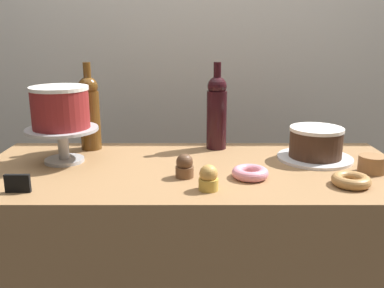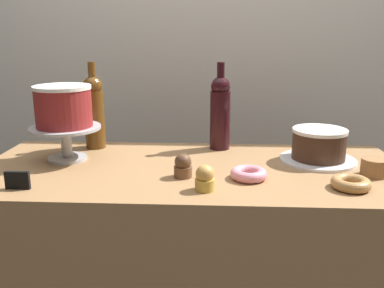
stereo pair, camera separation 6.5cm
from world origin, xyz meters
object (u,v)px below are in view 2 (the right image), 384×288
(cake_stand_pedestal, at_px, (66,137))
(donut_pink, at_px, (249,174))
(cupcake_caramel, at_px, (205,179))
(white_layer_cake, at_px, (63,106))
(donut_maple, at_px, (351,183))
(wine_bottle_dark_red, at_px, (220,111))
(wine_bottle_amber, at_px, (94,110))
(price_sign_chalkboard, at_px, (17,180))
(cookie_stack, at_px, (375,167))
(chocolate_round_cake, at_px, (319,144))
(cupcake_chocolate, at_px, (183,166))

(cake_stand_pedestal, height_order, donut_pink, cake_stand_pedestal)
(cake_stand_pedestal, relative_size, cupcake_caramel, 3.24)
(cake_stand_pedestal, distance_m, white_layer_cake, 0.11)
(cake_stand_pedestal, xyz_separation_m, donut_maple, (0.90, -0.23, -0.07))
(wine_bottle_dark_red, relative_size, cupcake_caramel, 4.38)
(wine_bottle_dark_red, height_order, wine_bottle_amber, same)
(cupcake_caramel, xyz_separation_m, donut_maple, (0.41, 0.03, -0.02))
(wine_bottle_amber, distance_m, price_sign_chalkboard, 0.48)
(wine_bottle_dark_red, bearing_deg, cookie_stack, -31.30)
(cupcake_caramel, distance_m, donut_pink, 0.17)
(chocolate_round_cake, height_order, cupcake_caramel, chocolate_round_cake)
(cupcake_caramel, bearing_deg, white_layer_cake, 151.37)
(wine_bottle_dark_red, bearing_deg, chocolate_round_cake, -23.64)
(cupcake_chocolate, height_order, price_sign_chalkboard, cupcake_chocolate)
(cupcake_chocolate, bearing_deg, wine_bottle_amber, 138.00)
(wine_bottle_amber, xyz_separation_m, donut_pink, (0.56, -0.33, -0.13))
(wine_bottle_dark_red, xyz_separation_m, donut_maple, (0.37, -0.41, -0.13))
(white_layer_cake, bearing_deg, chocolate_round_cake, 1.91)
(cake_stand_pedestal, bearing_deg, cookie_stack, -6.41)
(cupcake_chocolate, xyz_separation_m, cookie_stack, (0.59, 0.04, -0.01))
(white_layer_cake, relative_size, chocolate_round_cake, 1.05)
(cupcake_chocolate, distance_m, price_sign_chalkboard, 0.48)
(price_sign_chalkboard, bearing_deg, cupcake_chocolate, 15.26)
(white_layer_cake, distance_m, cookie_stack, 1.03)
(cake_stand_pedestal, xyz_separation_m, price_sign_chalkboard, (-0.05, -0.28, -0.06))
(white_layer_cake, distance_m, cupcake_caramel, 0.57)
(wine_bottle_amber, bearing_deg, cupcake_caramel, -45.20)
(wine_bottle_dark_red, relative_size, donut_pink, 2.91)
(chocolate_round_cake, relative_size, donut_maple, 1.63)
(wine_bottle_amber, bearing_deg, donut_pink, -30.58)
(cookie_stack, bearing_deg, donut_pink, -172.70)
(wine_bottle_amber, height_order, cupcake_caramel, wine_bottle_amber)
(cupcake_caramel, height_order, cookie_stack, cupcake_caramel)
(cake_stand_pedestal, height_order, cupcake_caramel, cake_stand_pedestal)
(chocolate_round_cake, relative_size, cupcake_chocolate, 2.46)
(cupcake_chocolate, relative_size, donut_pink, 0.66)
(cake_stand_pedestal, height_order, chocolate_round_cake, cake_stand_pedestal)
(white_layer_cake, distance_m, price_sign_chalkboard, 0.33)
(white_layer_cake, xyz_separation_m, cupcake_chocolate, (0.41, -0.16, -0.15))
(donut_pink, bearing_deg, cake_stand_pedestal, 165.14)
(donut_maple, bearing_deg, chocolate_round_cake, 96.97)
(white_layer_cake, height_order, donut_maple, white_layer_cake)
(wine_bottle_amber, height_order, donut_maple, wine_bottle_amber)
(wine_bottle_amber, height_order, cookie_stack, wine_bottle_amber)
(cake_stand_pedestal, bearing_deg, wine_bottle_dark_red, 18.38)
(cupcake_caramel, height_order, price_sign_chalkboard, cupcake_caramel)
(donut_maple, bearing_deg, donut_pink, 166.73)
(cupcake_caramel, distance_m, cupcake_chocolate, 0.13)
(wine_bottle_dark_red, bearing_deg, white_layer_cake, -161.62)
(cake_stand_pedestal, distance_m, chocolate_round_cake, 0.87)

